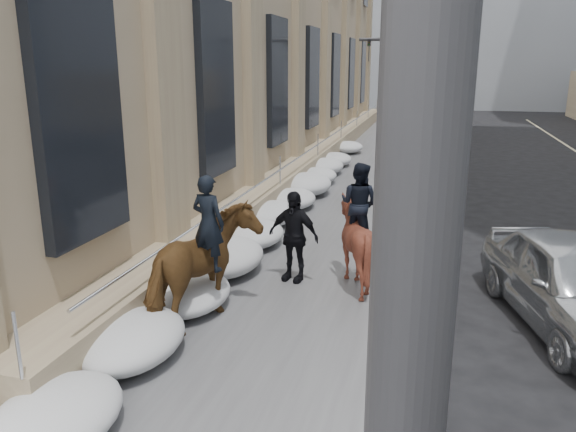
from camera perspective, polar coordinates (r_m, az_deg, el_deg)
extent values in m
plane|color=black|center=(8.99, -6.88, -16.05)|extent=(140.00, 140.00, 0.00)
cube|color=#48484A|center=(17.96, 4.74, 0.37)|extent=(5.00, 80.00, 0.12)
cube|color=slate|center=(17.72, 13.11, -0.18)|extent=(0.24, 80.00, 0.12)
cube|color=#836C54|center=(27.92, 3.78, 6.55)|extent=(1.10, 44.00, 0.90)
cylinder|color=silver|center=(27.72, 4.73, 8.34)|extent=(0.06, 42.00, 0.06)
cube|color=black|center=(20.90, -1.05, 13.45)|extent=(0.20, 2.20, 4.50)
cube|color=gray|center=(79.80, 8.61, 18.92)|extent=(24.00, 12.00, 20.00)
cylinder|color=#2D2D30|center=(1.29, 12.07, -15.40)|extent=(0.18, 0.18, 8.00)
cylinder|color=#2D2D30|center=(21.13, 14.92, 12.97)|extent=(0.18, 0.18, 8.00)
cylinder|color=#2D2D30|center=(41.12, 15.01, 13.83)|extent=(0.18, 0.18, 8.00)
cube|color=#2D2D30|center=(41.25, 14.22, 19.32)|extent=(1.60, 0.15, 0.12)
cylinder|color=#2D2D30|center=(41.26, 13.18, 19.17)|extent=(0.24, 0.24, 0.30)
cylinder|color=#2D2D30|center=(29.16, 15.03, 11.48)|extent=(0.20, 0.20, 6.00)
cylinder|color=#2D2D30|center=(29.20, 11.32, 17.21)|extent=(4.00, 0.16, 0.16)
imported|color=black|center=(29.32, 8.22, 16.35)|extent=(0.18, 0.22, 1.10)
ellipsoid|color=#BABCC1|center=(9.34, -15.47, -12.01)|extent=(1.50, 2.10, 0.68)
ellipsoid|color=#BABCC1|center=(12.63, -6.29, -4.14)|extent=(1.60, 2.20, 0.72)
ellipsoid|color=#BABCC1|center=(16.30, -1.65, 0.26)|extent=(1.40, 2.00, 0.64)
ellipsoid|color=#BABCC1|center=(20.02, 1.96, 3.26)|extent=(1.70, 2.30, 0.76)
ellipsoid|color=#BABCC1|center=(23.90, 3.84, 5.08)|extent=(1.50, 2.10, 0.66)
imported|color=#4D3117|center=(10.04, -8.58, -5.31)|extent=(1.64, 2.65, 2.08)
imported|color=black|center=(9.92, -8.42, -0.70)|extent=(0.71, 0.54, 1.72)
imported|color=#461E14|center=(11.81, 6.82, -2.73)|extent=(1.93, 2.04, 1.82)
imported|color=black|center=(11.73, 7.05, 1.23)|extent=(1.01, 0.89, 1.72)
imported|color=black|center=(11.93, 0.54, -2.06)|extent=(1.23, 0.73, 1.97)
imported|color=#9EA2A6|center=(11.40, 26.90, -6.05)|extent=(3.15, 5.25, 1.67)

